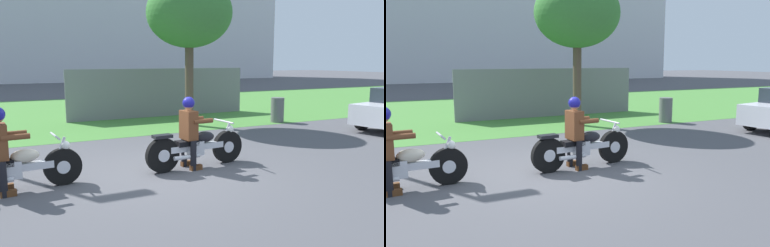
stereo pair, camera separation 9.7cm
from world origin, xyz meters
TOP-DOWN VIEW (x-y plane):
  - ground at (0.00, 0.00)m, footprint 120.00×120.00m
  - grass_verge at (0.00, 9.67)m, footprint 60.00×12.00m
  - motorcycle_lead at (0.76, 0.12)m, footprint 2.17×0.66m
  - rider_lead at (0.59, 0.11)m, footprint 0.57×0.49m
  - motorcycle_follow at (-2.54, 0.08)m, footprint 2.16×0.66m
  - rider_follow at (-2.71, 0.07)m, footprint 0.57×0.49m
  - tree_roadside at (2.88, 4.81)m, footprint 2.73×2.73m
  - trash_can at (5.87, 4.03)m, footprint 0.45×0.45m
  - fence_segment at (2.83, 7.10)m, footprint 7.00×0.06m

SIDE VIEW (x-z plane):
  - ground at x=0.00m, z-range 0.00..0.00m
  - grass_verge at x=0.00m, z-range 0.00..0.01m
  - motorcycle_follow at x=-2.54m, z-range -0.05..0.83m
  - motorcycle_lead at x=0.76m, z-range -0.04..0.85m
  - trash_can at x=5.87m, z-range 0.00..0.84m
  - rider_follow at x=-2.71m, z-range 0.12..1.51m
  - rider_lead at x=0.59m, z-range 0.12..1.53m
  - fence_segment at x=2.83m, z-range 0.00..1.80m
  - tree_roadside at x=2.88m, z-range 1.22..5.89m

